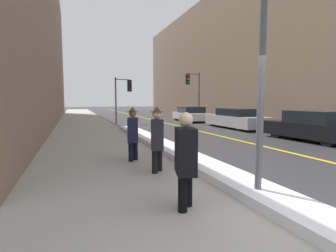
{
  "coord_description": "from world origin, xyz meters",
  "views": [
    {
      "loc": [
        -2.83,
        -2.72,
        1.73
      ],
      "look_at": [
        -0.4,
        4.0,
        1.05
      ],
      "focal_mm": 28.0,
      "sensor_mm": 36.0,
      "label": 1
    }
  ],
  "objects_px": {
    "traffic_light_near": "(124,91)",
    "pedestrian_in_fedora": "(133,132)",
    "pedestrian_in_glasses": "(157,137)",
    "pedestrian_nearside": "(186,156)",
    "parked_car_black": "(313,127)",
    "parked_car_silver": "(236,119)",
    "parked_car_white": "(191,114)",
    "lamp_post": "(262,57)",
    "traffic_light_far": "(192,86)"
  },
  "relations": [
    {
      "from": "traffic_light_near",
      "to": "pedestrian_in_fedora",
      "type": "bearing_deg",
      "value": -107.22
    },
    {
      "from": "pedestrian_in_glasses",
      "to": "pedestrian_in_fedora",
      "type": "bearing_deg",
      "value": -153.21
    },
    {
      "from": "pedestrian_nearside",
      "to": "parked_car_black",
      "type": "distance_m",
      "value": 9.44
    },
    {
      "from": "traffic_light_near",
      "to": "parked_car_silver",
      "type": "height_order",
      "value": "traffic_light_near"
    },
    {
      "from": "pedestrian_nearside",
      "to": "parked_car_white",
      "type": "relative_size",
      "value": 0.36
    },
    {
      "from": "pedestrian_nearside",
      "to": "parked_car_silver",
      "type": "distance_m",
      "value": 13.34
    },
    {
      "from": "pedestrian_in_glasses",
      "to": "parked_car_silver",
      "type": "bearing_deg",
      "value": 151.38
    },
    {
      "from": "pedestrian_in_fedora",
      "to": "parked_car_silver",
      "type": "bearing_deg",
      "value": 145.11
    },
    {
      "from": "lamp_post",
      "to": "parked_car_white",
      "type": "xyz_separation_m",
      "value": [
        6.42,
        16.72,
        -1.89
      ]
    },
    {
      "from": "lamp_post",
      "to": "parked_car_black",
      "type": "relative_size",
      "value": 0.96
    },
    {
      "from": "pedestrian_in_glasses",
      "to": "parked_car_white",
      "type": "relative_size",
      "value": 0.37
    },
    {
      "from": "traffic_light_far",
      "to": "pedestrian_in_fedora",
      "type": "relative_size",
      "value": 2.66
    },
    {
      "from": "pedestrian_in_fedora",
      "to": "parked_car_black",
      "type": "relative_size",
      "value": 0.37
    },
    {
      "from": "parked_car_black",
      "to": "parked_car_silver",
      "type": "distance_m",
      "value": 5.77
    },
    {
      "from": "pedestrian_in_fedora",
      "to": "traffic_light_far",
      "type": "bearing_deg",
      "value": 163.72
    },
    {
      "from": "traffic_light_near",
      "to": "parked_car_white",
      "type": "relative_size",
      "value": 0.8
    },
    {
      "from": "traffic_light_near",
      "to": "parked_car_white",
      "type": "height_order",
      "value": "traffic_light_near"
    },
    {
      "from": "traffic_light_near",
      "to": "parked_car_black",
      "type": "bearing_deg",
      "value": -70.22
    },
    {
      "from": "lamp_post",
      "to": "traffic_light_far",
      "type": "height_order",
      "value": "traffic_light_far"
    },
    {
      "from": "traffic_light_near",
      "to": "pedestrian_nearside",
      "type": "distance_m",
      "value": 16.62
    },
    {
      "from": "lamp_post",
      "to": "pedestrian_nearside",
      "type": "xyz_separation_m",
      "value": [
        -1.4,
        0.01,
        -1.62
      ]
    },
    {
      "from": "pedestrian_nearside",
      "to": "pedestrian_in_fedora",
      "type": "relative_size",
      "value": 0.99
    },
    {
      "from": "pedestrian_in_fedora",
      "to": "parked_car_silver",
      "type": "height_order",
      "value": "pedestrian_in_fedora"
    },
    {
      "from": "parked_car_silver",
      "to": "parked_car_white",
      "type": "relative_size",
      "value": 1.12
    },
    {
      "from": "parked_car_black",
      "to": "parked_car_silver",
      "type": "height_order",
      "value": "parked_car_black"
    },
    {
      "from": "pedestrian_nearside",
      "to": "pedestrian_in_fedora",
      "type": "distance_m",
      "value": 3.65
    },
    {
      "from": "parked_car_white",
      "to": "parked_car_black",
      "type": "bearing_deg",
      "value": -175.35
    },
    {
      "from": "pedestrian_in_glasses",
      "to": "lamp_post",
      "type": "bearing_deg",
      "value": 42.25
    },
    {
      "from": "traffic_light_near",
      "to": "pedestrian_in_fedora",
      "type": "height_order",
      "value": "traffic_light_near"
    },
    {
      "from": "traffic_light_far",
      "to": "parked_car_silver",
      "type": "distance_m",
      "value": 6.77
    },
    {
      "from": "pedestrian_nearside",
      "to": "pedestrian_in_fedora",
      "type": "bearing_deg",
      "value": -164.1
    },
    {
      "from": "parked_car_black",
      "to": "pedestrian_nearside",
      "type": "bearing_deg",
      "value": 117.64
    },
    {
      "from": "traffic_light_far",
      "to": "pedestrian_in_fedora",
      "type": "height_order",
      "value": "traffic_light_far"
    },
    {
      "from": "traffic_light_far",
      "to": "parked_car_white",
      "type": "bearing_deg",
      "value": 33.45
    },
    {
      "from": "pedestrian_nearside",
      "to": "parked_car_white",
      "type": "distance_m",
      "value": 18.45
    },
    {
      "from": "parked_car_silver",
      "to": "traffic_light_far",
      "type": "bearing_deg",
      "value": 1.63
    },
    {
      "from": "pedestrian_in_glasses",
      "to": "parked_car_black",
      "type": "distance_m",
      "value": 8.3
    },
    {
      "from": "pedestrian_in_glasses",
      "to": "traffic_light_near",
      "type": "bearing_deg",
      "value": -172.29
    },
    {
      "from": "parked_car_white",
      "to": "pedestrian_in_fedora",
      "type": "bearing_deg",
      "value": 152.05
    },
    {
      "from": "traffic_light_far",
      "to": "parked_car_black",
      "type": "relative_size",
      "value": 0.99
    },
    {
      "from": "parked_car_silver",
      "to": "parked_car_white",
      "type": "bearing_deg",
      "value": 3.65
    },
    {
      "from": "traffic_light_far",
      "to": "parked_car_silver",
      "type": "bearing_deg",
      "value": 90.83
    },
    {
      "from": "pedestrian_in_fedora",
      "to": "parked_car_silver",
      "type": "relative_size",
      "value": 0.32
    },
    {
      "from": "pedestrian_in_glasses",
      "to": "parked_car_black",
      "type": "relative_size",
      "value": 0.38
    },
    {
      "from": "pedestrian_nearside",
      "to": "parked_car_silver",
      "type": "xyz_separation_m",
      "value": [
        8.18,
        10.54,
        -0.27
      ]
    },
    {
      "from": "traffic_light_far",
      "to": "lamp_post",
      "type": "bearing_deg",
      "value": 68.01
    },
    {
      "from": "pedestrian_in_fedora",
      "to": "pedestrian_in_glasses",
      "type": "bearing_deg",
      "value": 26.79
    },
    {
      "from": "pedestrian_nearside",
      "to": "parked_car_black",
      "type": "relative_size",
      "value": 0.37
    },
    {
      "from": "parked_car_silver",
      "to": "parked_car_white",
      "type": "height_order",
      "value": "parked_car_silver"
    },
    {
      "from": "pedestrian_nearside",
      "to": "parked_car_white",
      "type": "bearing_deg",
      "value": 170.11
    }
  ]
}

